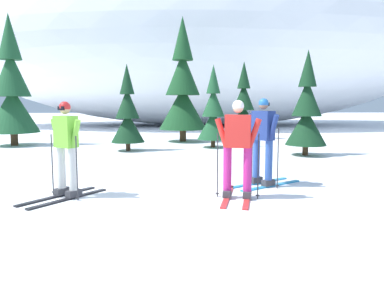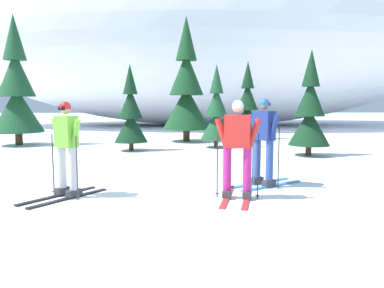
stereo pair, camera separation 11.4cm
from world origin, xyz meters
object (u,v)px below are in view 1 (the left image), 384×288
Objects in this scene: skier_lime_jacket at (66,148)px; pine_tree_far_left at (12,91)px; pine_tree_left at (128,115)px; pine_tree_center_left at (183,90)px; skier_navy_jacket at (263,140)px; pine_tree_far_right at (307,112)px; skier_red_jacket at (238,147)px; pine_tree_center_right at (213,113)px; pine_tree_right at (243,107)px.

skier_lime_jacket is 9.81m from pine_tree_far_left.
pine_tree_center_left reaches higher than pine_tree_left.
skier_navy_jacket is 0.33× the size of pine_tree_center_left.
pine_tree_far_left is 11.40m from pine_tree_far_right.
skier_red_jacket is 6.32m from pine_tree_far_right.
pine_tree_far_left is 1.53× the size of pine_tree_far_right.
pine_tree_left reaches higher than skier_navy_jacket.
pine_tree_center_left reaches higher than pine_tree_far_right.
pine_tree_center_left is at bearing 76.52° from skier_lime_jacket.
pine_tree_center_right is (3.48, 7.52, 0.42)m from skier_lime_jacket.
pine_tree_center_right is at bearing 15.04° from pine_tree_left.
skier_lime_jacket is 0.32× the size of pine_tree_center_left.
skier_navy_jacket is (3.80, 0.78, 0.05)m from skier_lime_jacket.
skier_navy_jacket is at bearing 11.56° from skier_lime_jacket.
pine_tree_center_left is 1.49× the size of pine_tree_right.
skier_navy_jacket is 6.86m from pine_tree_left.
skier_red_jacket is 11.76m from pine_tree_far_left.
skier_red_jacket is 10.25m from pine_tree_center_left.
pine_tree_left is 0.98× the size of pine_tree_center_right.
skier_lime_jacket is 0.55× the size of pine_tree_center_right.
pine_tree_center_right is 3.67m from pine_tree_far_right.
pine_tree_center_right is at bearing 65.14° from skier_lime_jacket.
skier_red_jacket is at bearing -124.52° from skier_navy_jacket.
pine_tree_center_left reaches higher than skier_red_jacket.
pine_tree_left is (-2.80, 6.92, 0.36)m from skier_red_jacket.
pine_tree_center_right reaches higher than pine_tree_left.
skier_navy_jacket is 0.35× the size of pine_tree_far_left.
pine_tree_left is at bearing 166.03° from pine_tree_far_right.
skier_red_jacket is at bearing -85.90° from pine_tree_center_left.
skier_red_jacket is 0.51× the size of pine_tree_far_right.
pine_tree_left is 0.84× the size of pine_tree_right.
pine_tree_left is at bearing 87.43° from skier_lime_jacket.
pine_tree_far_right is at bearing 59.42° from skier_red_jacket.
pine_tree_far_left is (-4.55, 8.60, 1.29)m from skier_lime_jacket.
pine_tree_center_left is at bearing 10.49° from pine_tree_far_left.
pine_tree_center_right is at bearing -64.69° from pine_tree_center_left.
pine_tree_center_left is (2.07, 3.22, 1.00)m from pine_tree_left.
pine_tree_far_right is (6.30, 5.17, 0.52)m from skier_lime_jacket.
skier_navy_jacket is at bearing -59.23° from pine_tree_left.
skier_lime_jacket is 3.10m from skier_red_jacket.
pine_tree_far_right reaches higher than skier_red_jacket.
pine_tree_center_right reaches higher than skier_navy_jacket.
pine_tree_center_left reaches higher than pine_tree_center_right.
skier_red_jacket is 0.48× the size of pine_tree_right.
skier_lime_jacket is 0.99× the size of skier_red_jacket.
skier_lime_jacket is 0.33× the size of pine_tree_far_left.
pine_tree_far_left reaches higher than skier_red_jacket.
skier_navy_jacket is 0.53× the size of pine_tree_far_right.
skier_lime_jacket is 12.14m from pine_tree_right.
pine_tree_center_right is at bearing 140.15° from pine_tree_far_right.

